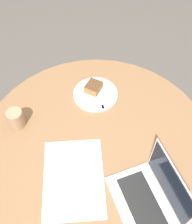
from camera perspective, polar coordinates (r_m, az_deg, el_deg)
The scene contains 8 objects.
ground_plane at distance 2.05m, azimuth 0.08°, elevation -16.99°, with size 12.00×12.00×0.00m, color #4C4742.
dining_table at distance 1.46m, azimuth 0.11°, elevation -8.68°, with size 1.22×1.22×0.77m.
paper_document at distance 1.27m, azimuth -4.91°, elevation -14.07°, with size 0.46×0.38×0.00m.
plate at distance 1.53m, azimuth -0.10°, elevation 3.93°, with size 0.26×0.26×0.01m.
cake_slice at distance 1.52m, azimuth -0.57°, elevation 5.43°, with size 0.11×0.10×0.05m.
fork at distance 1.49m, azimuth 0.96°, elevation 2.64°, with size 0.16×0.10×0.00m.
coffee_glass at distance 1.43m, azimuth -17.02°, elevation -1.34°, with size 0.08×0.08×0.10m.
laptop at distance 1.21m, azimuth 11.53°, elevation -17.75°, with size 0.39×0.37×0.24m.
Camera 1 is at (0.66, 0.14, 1.94)m, focal length 42.00 mm.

